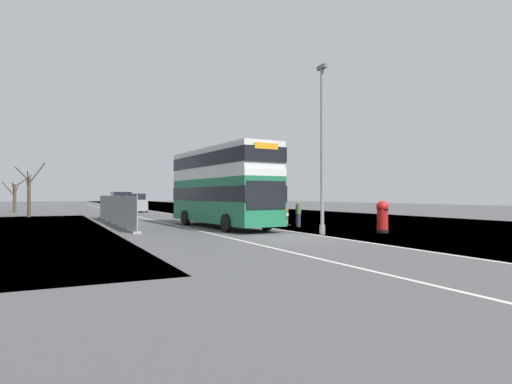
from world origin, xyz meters
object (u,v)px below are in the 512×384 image
lamppost_foreground (322,154)px  roadworks_barrier (280,215)px  red_pillar_postbox (382,215)px  car_receding_mid (136,203)px  double_decker_bus (222,186)px  pedestrian_at_kerb (298,214)px  car_oncoming_near (121,205)px

lamppost_foreground → roadworks_barrier: size_ratio=5.46×
red_pillar_postbox → car_receding_mid: bearing=100.5°
red_pillar_postbox → car_receding_mid: 35.57m
double_decker_bus → car_receding_mid: size_ratio=2.45×
red_pillar_postbox → roadworks_barrier: bearing=109.4°
lamppost_foreground → red_pillar_postbox: lamppost_foreground is taller
lamppost_foreground → pedestrian_at_kerb: 6.33m
double_decker_bus → red_pillar_postbox: double_decker_bus is taller
lamppost_foreground → car_receding_mid: size_ratio=1.94×
lamppost_foreground → car_receding_mid: 34.75m
red_pillar_postbox → pedestrian_at_kerb: 5.89m
pedestrian_at_kerb → red_pillar_postbox: bearing=-72.1°
roadworks_barrier → lamppost_foreground: bearing=-100.0°
lamppost_foreground → car_oncoming_near: (-6.05, 25.67, -3.00)m
double_decker_bus → roadworks_barrier: size_ratio=6.91×
car_oncoming_near → double_decker_bus: bearing=-80.1°
car_oncoming_near → roadworks_barrier: bearing=-69.6°
roadworks_barrier → car_oncoming_near: 20.56m
car_oncoming_near → pedestrian_at_kerb: 21.98m
lamppost_foreground → red_pillar_postbox: (3.55, -0.48, -3.16)m
car_receding_mid → pedestrian_at_kerb: 29.75m
double_decker_bus → red_pillar_postbox: bearing=-49.3°
car_oncoming_near → car_receding_mid: (3.12, 8.83, -0.05)m
lamppost_foreground → roadworks_barrier: 7.33m
roadworks_barrier → car_receding_mid: bearing=98.2°
roadworks_barrier → pedestrian_at_kerb: bearing=-64.6°
double_decker_bus → roadworks_barrier: double_decker_bus is taller
car_receding_mid → car_oncoming_near: bearing=-109.4°
lamppost_foreground → car_receding_mid: bearing=94.9°
double_decker_bus → lamppost_foreground: lamppost_foreground is taller
lamppost_foreground → red_pillar_postbox: size_ratio=5.06×
double_decker_bus → car_oncoming_near: (-3.27, 18.79, -1.51)m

